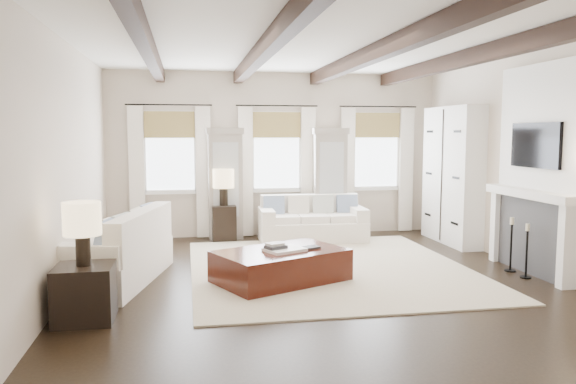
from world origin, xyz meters
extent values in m
plane|color=black|center=(0.00, 0.00, 0.00)|extent=(7.50, 7.50, 0.00)
cube|color=beige|center=(0.00, 3.75, 1.60)|extent=(6.50, 0.04, 3.20)
cube|color=beige|center=(0.00, -3.75, 1.60)|extent=(6.50, 0.04, 3.20)
cube|color=beige|center=(-3.25, 0.00, 1.60)|extent=(0.04, 7.50, 3.20)
cube|color=beige|center=(3.25, 0.00, 1.60)|extent=(0.04, 7.50, 3.20)
cube|color=white|center=(0.00, 0.00, 3.20)|extent=(6.50, 7.50, 0.04)
cube|color=black|center=(-2.20, 0.00, 3.08)|extent=(0.16, 7.40, 0.22)
cube|color=black|center=(-0.75, 0.00, 3.08)|extent=(0.16, 7.40, 0.22)
cube|color=black|center=(0.75, 0.00, 3.08)|extent=(0.16, 7.40, 0.22)
cube|color=black|center=(2.20, 0.00, 3.08)|extent=(0.16, 7.40, 0.22)
cube|color=white|center=(-2.05, 3.72, 1.65)|extent=(0.90, 0.03, 1.45)
cube|color=olive|center=(-2.05, 3.66, 2.18)|extent=(0.94, 0.04, 0.50)
cube|color=white|center=(-2.67, 3.62, 1.27)|extent=(0.28, 0.08, 2.50)
cube|color=white|center=(-1.43, 3.62, 1.27)|extent=(0.28, 0.08, 2.50)
cylinder|color=black|center=(-2.05, 3.61, 2.55)|extent=(1.60, 0.02, 0.02)
cube|color=white|center=(0.00, 3.72, 1.65)|extent=(0.90, 0.03, 1.45)
cube|color=olive|center=(0.00, 3.66, 2.18)|extent=(0.94, 0.04, 0.50)
cube|color=white|center=(-0.62, 3.62, 1.27)|extent=(0.28, 0.08, 2.50)
cube|color=white|center=(0.62, 3.62, 1.27)|extent=(0.28, 0.08, 2.50)
cylinder|color=black|center=(0.00, 3.61, 2.55)|extent=(1.60, 0.02, 0.02)
cube|color=white|center=(2.05, 3.72, 1.65)|extent=(0.90, 0.03, 1.45)
cube|color=olive|center=(2.05, 3.66, 2.18)|extent=(0.94, 0.04, 0.50)
cube|color=white|center=(1.43, 3.62, 1.27)|extent=(0.28, 0.08, 2.50)
cube|color=white|center=(2.67, 3.62, 1.27)|extent=(0.28, 0.08, 2.50)
cylinder|color=black|center=(2.05, 3.61, 2.55)|extent=(1.60, 0.02, 0.02)
cube|color=#A1988E|center=(-1.02, 3.53, 1.00)|extent=(0.64, 0.38, 2.00)
cube|color=#B2B7BA|center=(-1.02, 3.33, 1.15)|extent=(0.48, 0.02, 1.40)
cube|color=#A1988E|center=(-1.02, 3.53, 2.06)|extent=(0.70, 0.42, 0.12)
cube|color=#A1988E|center=(1.02, 3.53, 1.00)|extent=(0.64, 0.38, 2.00)
cube|color=#B2B7BA|center=(1.02, 3.33, 1.15)|extent=(0.48, 0.02, 1.40)
cube|color=#A1988E|center=(1.02, 3.53, 2.06)|extent=(0.70, 0.42, 0.12)
cube|color=#2D2C2F|center=(3.16, 0.00, 0.55)|extent=(0.18, 1.50, 1.10)
cube|color=black|center=(3.13, 0.00, 0.40)|extent=(0.10, 0.90, 0.70)
cube|color=white|center=(3.12, -0.82, 0.55)|extent=(0.26, 0.14, 1.10)
cube|color=white|center=(3.12, 0.82, 0.55)|extent=(0.26, 0.14, 1.10)
cube|color=white|center=(3.09, 0.00, 1.16)|extent=(0.32, 1.90, 0.12)
cube|color=white|center=(3.20, 0.00, 2.10)|extent=(0.10, 1.90, 1.80)
cube|color=black|center=(3.13, 0.00, 1.85)|extent=(0.07, 1.10, 0.64)
cube|color=silver|center=(3.05, 2.35, 1.25)|extent=(0.40, 1.70, 2.50)
cube|color=black|center=(2.84, 2.35, 1.25)|extent=(0.01, 0.02, 2.40)
cube|color=beige|center=(0.32, 0.80, 0.01)|extent=(4.07, 4.53, 0.02)
cube|color=white|center=(0.56, 2.94, 0.19)|extent=(2.01, 0.97, 0.38)
cube|color=white|center=(0.57, 3.29, 0.61)|extent=(1.89, 0.28, 0.47)
cube|color=white|center=(-0.31, 2.98, 0.50)|extent=(0.28, 0.86, 0.24)
cube|color=white|center=(1.43, 2.91, 0.50)|extent=(0.28, 0.86, 0.24)
cube|color=white|center=(0.01, 2.92, 0.44)|extent=(0.55, 0.58, 0.13)
cube|color=white|center=(0.56, 2.90, 0.44)|extent=(0.55, 0.58, 0.13)
cube|color=white|center=(1.11, 2.88, 0.44)|extent=(0.55, 0.58, 0.13)
cube|color=#6D82A7|center=(-0.14, 3.16, 0.64)|extent=(0.40, 0.22, 0.41)
cube|color=silver|center=(0.33, 3.14, 0.64)|extent=(0.40, 0.22, 0.41)
cube|color=beige|center=(0.80, 3.12, 0.64)|extent=(0.40, 0.22, 0.41)
cube|color=#6D82A7|center=(1.27, 3.10, 0.64)|extent=(0.40, 0.22, 0.41)
cube|color=white|center=(-2.75, 0.61, 0.22)|extent=(1.53, 2.45, 0.43)
cube|color=white|center=(-2.37, 0.52, 0.70)|extent=(0.74, 2.16, 0.54)
cube|color=white|center=(-2.52, 1.58, 0.57)|extent=(1.01, 0.50, 0.28)
cube|color=white|center=(-2.98, -0.36, 0.57)|extent=(1.01, 0.50, 0.28)
cube|color=white|center=(-2.66, 1.23, 0.51)|extent=(0.77, 0.74, 0.15)
cube|color=white|center=(-2.80, 0.62, 0.51)|extent=(0.77, 0.74, 0.15)
cube|color=white|center=(-2.95, 0.01, 0.51)|extent=(0.77, 0.74, 0.15)
cube|color=#6D82A7|center=(-2.35, 1.35, 0.74)|extent=(0.34, 0.50, 0.47)
cube|color=silver|center=(-2.48, 0.82, 0.74)|extent=(0.34, 0.50, 0.47)
cube|color=beige|center=(-2.61, 0.30, 0.74)|extent=(0.34, 0.50, 0.47)
cube|color=#6D82A7|center=(-2.73, -0.23, 0.74)|extent=(0.34, 0.50, 0.47)
cube|color=black|center=(-0.51, 0.16, 0.22)|extent=(1.97, 1.66, 0.44)
cube|color=white|center=(-0.47, 0.09, 0.46)|extent=(0.61, 0.56, 0.04)
cube|color=#262628|center=(-0.59, 0.10, 0.50)|extent=(0.32, 0.29, 0.04)
cube|color=beige|center=(-0.60, 0.13, 0.54)|extent=(0.27, 0.25, 0.03)
cube|color=#262628|center=(-0.10, 0.20, 0.46)|extent=(0.29, 0.26, 0.03)
cube|color=black|center=(-2.85, -1.02, 0.30)|extent=(0.61, 0.61, 0.61)
cylinder|color=black|center=(-2.85, -1.02, 0.77)|extent=(0.15, 0.15, 0.33)
cylinder|color=#F9D89E|center=(-2.85, -1.02, 1.12)|extent=(0.40, 0.40, 0.35)
cube|color=black|center=(-1.07, 3.31, 0.33)|extent=(0.44, 0.44, 0.67)
cylinder|color=black|center=(-1.07, 3.31, 0.83)|extent=(0.16, 0.16, 0.33)
cylinder|color=#F9D89E|center=(-1.07, 3.31, 1.18)|extent=(0.40, 0.40, 0.35)
cylinder|color=black|center=(2.90, -0.24, 0.01)|extent=(0.16, 0.16, 0.02)
cylinder|color=black|center=(2.90, -0.24, 0.34)|extent=(0.03, 0.03, 0.68)
cylinder|color=beige|center=(2.90, -0.24, 0.72)|extent=(0.06, 0.06, 0.10)
cylinder|color=black|center=(2.90, 0.14, 0.01)|extent=(0.16, 0.16, 0.02)
cylinder|color=black|center=(2.90, 0.14, 0.35)|extent=(0.03, 0.03, 0.71)
cylinder|color=beige|center=(2.90, 0.14, 0.75)|extent=(0.06, 0.06, 0.10)
camera|label=1|loc=(-1.75, -7.21, 2.02)|focal=35.00mm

